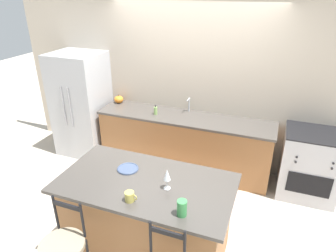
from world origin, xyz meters
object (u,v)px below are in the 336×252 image
at_px(dinner_plate, 128,169).
at_px(oven_range, 309,164).
at_px(tumbler_cup, 182,208).
at_px(pumpkin_decoration, 119,99).
at_px(coffee_mug, 130,197).
at_px(soap_bottle, 156,111).
at_px(refrigerator, 82,104).
at_px(wine_glass, 167,175).

bearing_deg(dinner_plate, oven_range, 39.89).
relative_size(tumbler_cup, pumpkin_decoration, 0.97).
height_order(coffee_mug, soap_bottle, soap_bottle).
distance_m(refrigerator, wine_glass, 2.80).
height_order(refrigerator, soap_bottle, refrigerator).
bearing_deg(coffee_mug, tumbler_cup, -1.12).
bearing_deg(refrigerator, tumbler_cup, -39.53).
bearing_deg(refrigerator, dinner_plate, -42.67).
distance_m(oven_range, dinner_plate, 2.54).
height_order(oven_range, soap_bottle, soap_bottle).
distance_m(wine_glass, pumpkin_decoration, 2.52).
xyz_separation_m(coffee_mug, tumbler_cup, (0.49, -0.01, 0.03)).
bearing_deg(refrigerator, coffee_mug, -45.82).
bearing_deg(refrigerator, soap_bottle, -1.01).
xyz_separation_m(oven_range, pumpkin_decoration, (-3.02, 0.18, 0.48)).
xyz_separation_m(refrigerator, tumbler_cup, (2.45, -2.02, 0.14)).
height_order(dinner_plate, pumpkin_decoration, pumpkin_decoration).
bearing_deg(pumpkin_decoration, tumbler_cup, -50.33).
bearing_deg(wine_glass, tumbler_cup, -50.28).
relative_size(coffee_mug, tumbler_cup, 0.81).
xyz_separation_m(refrigerator, coffee_mug, (1.95, -2.01, 0.12)).
distance_m(dinner_plate, pumpkin_decoration, 2.10).
relative_size(wine_glass, tumbler_cup, 1.45).
distance_m(dinner_plate, coffee_mug, 0.51).
xyz_separation_m(dinner_plate, tumbler_cup, (0.75, -0.45, 0.06)).
xyz_separation_m(oven_range, dinner_plate, (-1.92, -1.60, 0.47)).
height_order(dinner_plate, wine_glass, wine_glass).
height_order(dinner_plate, coffee_mug, coffee_mug).
xyz_separation_m(refrigerator, pumpkin_decoration, (0.59, 0.22, 0.09)).
distance_m(coffee_mug, pumpkin_decoration, 2.61).
xyz_separation_m(dinner_plate, coffee_mug, (0.26, -0.45, 0.04)).
height_order(oven_range, dinner_plate, same).
distance_m(refrigerator, soap_bottle, 1.37).
relative_size(refrigerator, wine_glass, 8.06).
xyz_separation_m(tumbler_cup, soap_bottle, (-1.08, 1.99, -0.05)).
relative_size(coffee_mug, soap_bottle, 0.79).
bearing_deg(dinner_plate, pumpkin_decoration, 121.82).
bearing_deg(wine_glass, oven_range, 51.22).
bearing_deg(pumpkin_decoration, refrigerator, -159.60).
xyz_separation_m(oven_range, soap_bottle, (-2.25, -0.06, 0.48)).
height_order(wine_glass, coffee_mug, wine_glass).
bearing_deg(soap_bottle, wine_glass, -63.75).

